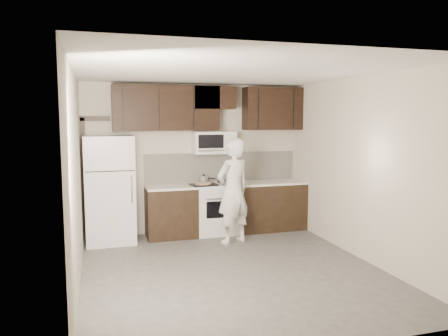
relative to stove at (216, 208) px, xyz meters
name	(u,v)px	position (x,y,z in m)	size (l,w,h in m)	color
floor	(232,270)	(-0.30, -1.94, -0.46)	(4.50, 4.50, 0.00)	#494745
back_wall	(195,158)	(-0.30, 0.31, 0.89)	(4.00, 4.00, 0.00)	beige
ceiling	(232,71)	(-0.30, -1.94, 2.24)	(4.50, 4.50, 0.00)	white
counter_run	(231,207)	(0.30, 0.00, 0.00)	(2.95, 0.64, 0.91)	black
stove	(216,208)	(0.00, 0.00, 0.00)	(0.76, 0.66, 0.94)	silver
backsplash	(222,167)	(0.20, 0.30, 0.72)	(2.90, 0.02, 0.54)	beige
upper_cabinets	(208,107)	(-0.09, 0.14, 1.82)	(3.48, 0.35, 0.78)	black
microwave	(214,142)	(0.00, 0.12, 1.19)	(0.76, 0.42, 0.40)	silver
refrigerator	(110,189)	(-1.85, -0.05, 0.44)	(0.80, 0.76, 1.80)	silver
door_trim	(86,167)	(-2.22, 0.27, 0.79)	(0.50, 0.08, 2.12)	black
saucepan	(204,179)	(-0.18, 0.15, 0.52)	(0.29, 0.17, 0.16)	silver
baking_tray	(204,185)	(-0.25, -0.11, 0.46)	(0.44, 0.33, 0.02)	black
pizza	(204,183)	(-0.25, -0.11, 0.48)	(0.30, 0.30, 0.02)	tan
person	(233,191)	(0.12, -0.68, 0.42)	(0.64, 0.42, 1.76)	silver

